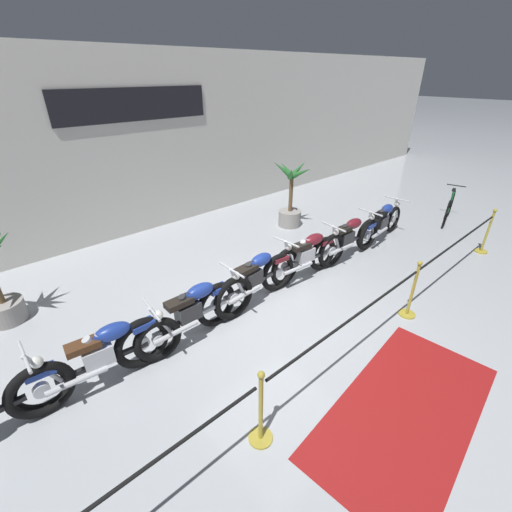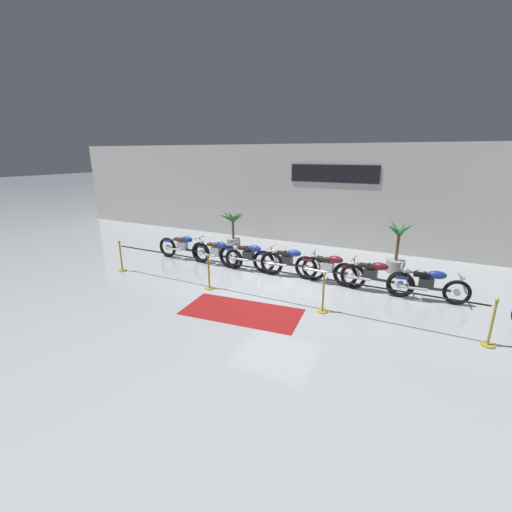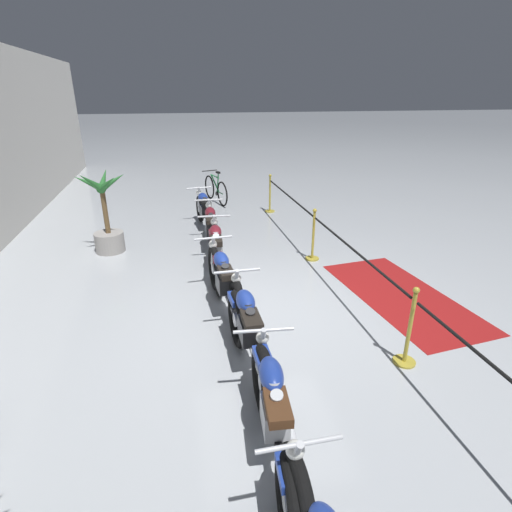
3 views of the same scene
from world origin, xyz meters
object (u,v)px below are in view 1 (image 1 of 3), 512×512
at_px(bicycle, 449,207).
at_px(potted_palm_right_of_row, 290,203).
at_px(motorcycle_blue_2, 192,313).
at_px(stanchion_far_right, 485,238).
at_px(stanchion_mid_left, 261,418).
at_px(floor_banner, 406,410).
at_px(motorcycle_maroon_5, 347,239).
at_px(motorcycle_blue_6, 382,222).
at_px(motorcycle_blue_1, 104,356).
at_px(stanchion_mid_right, 411,297).
at_px(motorcycle_blue_3, 254,279).
at_px(stanchion_far_left, 279,380).
at_px(motorcycle_maroon_4, 307,256).

height_order(bicycle, potted_palm_right_of_row, potted_palm_right_of_row).
distance_m(motorcycle_blue_2, stanchion_far_right, 6.84).
xyz_separation_m(stanchion_mid_left, floor_banner, (1.60, -0.92, -0.35)).
bearing_deg(motorcycle_maroon_5, stanchion_mid_left, -155.88).
height_order(motorcycle_blue_6, bicycle, bicycle).
relative_size(potted_palm_right_of_row, floor_banner, 0.61).
distance_m(motorcycle_blue_6, stanchion_far_right, 2.26).
bearing_deg(potted_palm_right_of_row, motorcycle_blue_1, -159.88).
distance_m(motorcycle_maroon_5, potted_palm_right_of_row, 2.16).
relative_size(motorcycle_maroon_5, floor_banner, 0.77).
xyz_separation_m(motorcycle_blue_6, bicycle, (2.55, -0.57, -0.08)).
distance_m(motorcycle_blue_2, stanchion_mid_left, 1.95).
relative_size(stanchion_mid_right, floor_banner, 0.36).
distance_m(motorcycle_blue_6, stanchion_mid_left, 6.03).
relative_size(motorcycle_blue_1, potted_palm_right_of_row, 1.21).
xyz_separation_m(motorcycle_blue_3, stanchion_far_left, (-1.41, -2.02, 0.25)).
relative_size(motorcycle_blue_2, motorcycle_blue_6, 1.15).
bearing_deg(floor_banner, motorcycle_maroon_4, 58.02).
distance_m(motorcycle_blue_1, motorcycle_blue_2, 1.31).
distance_m(stanchion_far_left, floor_banner, 1.77).
bearing_deg(motorcycle_maroon_5, motorcycle_blue_6, -0.04).
bearing_deg(motorcycle_maroon_5, bicycle, -8.16).
distance_m(motorcycle_blue_6, stanchion_mid_right, 3.01).
height_order(motorcycle_maroon_5, potted_palm_right_of_row, potted_palm_right_of_row).
height_order(stanchion_mid_right, floor_banner, stanchion_mid_right).
bearing_deg(motorcycle_blue_1, stanchion_far_left, -57.62).
relative_size(motorcycle_maroon_5, motorcycle_blue_6, 1.09).
xyz_separation_m(motorcycle_maroon_5, stanchion_far_right, (2.62, -1.92, -0.11)).
distance_m(motorcycle_maroon_5, bicycle, 4.03).
bearing_deg(stanchion_far_left, motorcycle_blue_6, 19.39).
bearing_deg(stanchion_mid_right, stanchion_far_left, -180.00).
distance_m(motorcycle_blue_1, motorcycle_blue_3, 2.65).
relative_size(potted_palm_right_of_row, stanchion_far_left, 0.17).
distance_m(motorcycle_blue_2, bicycle, 7.94).
xyz_separation_m(stanchion_far_right, floor_banner, (-5.31, -0.92, -0.35)).
distance_m(motorcycle_blue_1, stanchion_mid_right, 4.78).
relative_size(motorcycle_blue_3, stanchion_mid_left, 2.33).
relative_size(bicycle, floor_banner, 0.57).
distance_m(motorcycle_maroon_4, motorcycle_blue_6, 2.70).
xyz_separation_m(bicycle, stanchion_mid_right, (-4.87, -1.35, -0.03)).
relative_size(motorcycle_maroon_4, potted_palm_right_of_row, 1.25).
bearing_deg(stanchion_far_left, floor_banner, -34.71).
relative_size(motorcycle_maroon_4, stanchion_mid_right, 2.12).
xyz_separation_m(motorcycle_blue_3, motorcycle_blue_6, (4.04, -0.10, -0.02)).
bearing_deg(motorcycle_blue_1, motorcycle_maroon_5, -0.31).
xyz_separation_m(motorcycle_blue_1, motorcycle_blue_3, (2.65, 0.07, 0.02)).
height_order(stanchion_far_left, stanchion_mid_right, same).
bearing_deg(motorcycle_blue_6, stanchion_mid_left, -161.46).
distance_m(stanchion_mid_right, stanchion_far_right, 3.51).
bearing_deg(motorcycle_blue_3, motorcycle_blue_6, -1.44).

